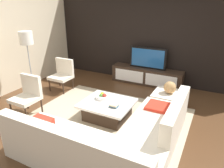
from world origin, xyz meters
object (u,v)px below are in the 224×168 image
(television, at_px, (148,58))
(ottoman, at_px, (168,101))
(sectional_couch, at_px, (114,140))
(coffee_table, at_px, (107,110))
(floor_lamp, at_px, (26,42))
(decorative_ball, at_px, (170,87))
(fruit_bowl, at_px, (102,96))
(book_stack, at_px, (114,106))
(accent_chair_far, at_px, (63,73))
(media_console, at_px, (147,76))
(accent_chair_near, at_px, (28,93))

(television, xyz_separation_m, ottoman, (0.96, -1.27, -0.61))
(sectional_couch, distance_m, coffee_table, 1.14)
(sectional_couch, xyz_separation_m, floor_lamp, (-3.02, 1.15, 1.14))
(coffee_table, relative_size, decorative_ball, 3.76)
(floor_lamp, height_order, fruit_bowl, floor_lamp)
(sectional_couch, xyz_separation_m, coffee_table, (-0.63, 0.95, -0.07))
(book_stack, bearing_deg, accent_chair_far, 155.28)
(media_console, xyz_separation_m, fruit_bowl, (-0.28, -2.19, 0.18))
(floor_lamp, distance_m, ottoman, 3.75)
(accent_chair_near, xyz_separation_m, decorative_ball, (2.72, 1.62, 0.05))
(ottoman, distance_m, accent_chair_far, 2.96)
(media_console, relative_size, sectional_couch, 0.86)
(coffee_table, bearing_deg, ottoman, 43.93)
(accent_chair_far, bearing_deg, coffee_table, -29.54)
(fruit_bowl, bearing_deg, ottoman, 36.65)
(decorative_ball, relative_size, book_stack, 1.63)
(ottoman, bearing_deg, coffee_table, -136.07)
(media_console, relative_size, accent_chair_far, 2.43)
(decorative_ball, bearing_deg, floor_lamp, -166.53)
(television, distance_m, ottoman, 1.71)
(television, bearing_deg, fruit_bowl, -97.17)
(media_console, height_order, ottoman, media_console)
(media_console, xyz_separation_m, coffee_table, (-0.10, -2.30, -0.05))
(accent_chair_far, bearing_deg, book_stack, -30.19)
(accent_chair_far, distance_m, decorative_ball, 2.95)
(accent_chair_near, height_order, fruit_bowl, accent_chair_near)
(floor_lamp, distance_m, fruit_bowl, 2.42)
(media_console, relative_size, coffee_table, 2.02)
(fruit_bowl, relative_size, accent_chair_far, 0.32)
(television, distance_m, floor_lamp, 3.31)
(media_console, height_order, sectional_couch, sectional_couch)
(fruit_bowl, relative_size, book_stack, 1.64)
(accent_chair_near, bearing_deg, television, 59.55)
(accent_chair_near, height_order, floor_lamp, floor_lamp)
(coffee_table, bearing_deg, book_stack, -30.01)
(television, height_order, fruit_bowl, television)
(book_stack, bearing_deg, media_console, 92.80)
(television, relative_size, coffee_table, 1.04)
(television, xyz_separation_m, fruit_bowl, (-0.28, -2.19, -0.38))
(accent_chair_near, xyz_separation_m, fruit_bowl, (1.48, 0.69, -0.06))
(coffee_table, height_order, floor_lamp, floor_lamp)
(decorative_ball, bearing_deg, television, 127.06)
(accent_chair_near, bearing_deg, book_stack, 14.82)
(media_console, height_order, floor_lamp, floor_lamp)
(fruit_bowl, xyz_separation_m, accent_chair_far, (-1.70, 0.74, 0.06))
(sectional_couch, bearing_deg, decorative_ball, 77.74)
(sectional_couch, distance_m, book_stack, 0.93)
(television, distance_m, decorative_ball, 1.62)
(ottoman, relative_size, accent_chair_far, 0.80)
(sectional_couch, distance_m, ottoman, 2.02)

